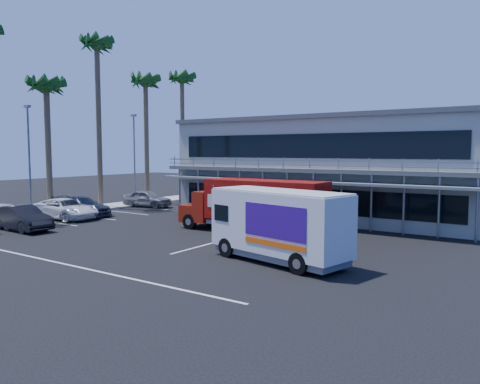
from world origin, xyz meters
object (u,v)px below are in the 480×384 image
Objects in this scene: parked_car_a at (3,215)px; red_truck at (256,204)px; white_van at (279,224)px; parked_car_b at (22,218)px.

red_truck is at bearing -71.76° from parked_car_a.
white_van reaches higher than parked_car_a.
parked_car_a is 2.38m from parked_car_b.
parked_car_a is at bearing -163.12° from white_van.
white_van is at bearing -82.09° from parked_car_b.
parked_car_b is at bearing -162.09° from white_van.
red_truck is 14.40m from parked_car_b.
parked_car_a is at bearing 89.45° from parked_car_b.
white_van is 1.47× the size of parked_car_b.
parked_car_a is (-19.50, -1.52, -0.90)m from white_van.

